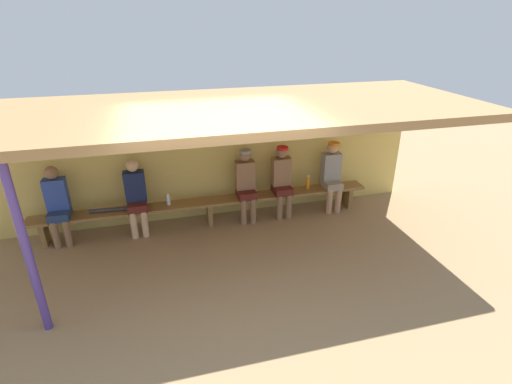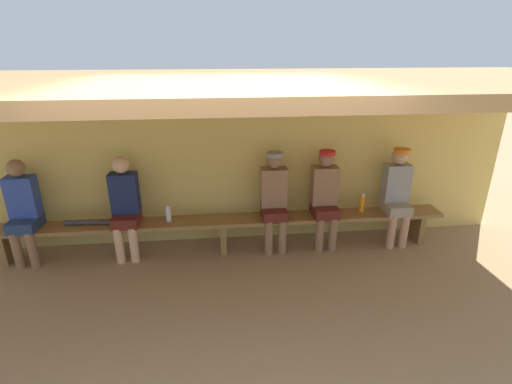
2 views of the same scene
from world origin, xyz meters
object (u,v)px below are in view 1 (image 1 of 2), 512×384
support_post (27,252)px  bench (209,204)px  player_near_post (246,182)px  water_bottle_green (308,182)px  player_in_blue (136,194)px  player_middle (282,178)px  player_rightmost (332,173)px  baseball_bat (115,209)px  water_bottle_clear (168,200)px  player_in_white (57,203)px

support_post → bench: size_ratio=0.37×
player_near_post → water_bottle_green: (1.22, 0.04, -0.16)m
bench → player_in_blue: 1.27m
support_post → player_middle: size_ratio=1.64×
player_rightmost → baseball_bat: (-3.97, -0.00, -0.25)m
player_near_post → player_in_blue: bearing=-180.0°
water_bottle_clear → player_rightmost: bearing=-0.3°
player_middle → water_bottle_clear: player_middle is taller
bench → water_bottle_green: bearing=1.3°
player_rightmost → player_near_post: 1.68m
support_post → player_in_white: support_post is taller
support_post → water_bottle_green: support_post is taller
player_rightmost → water_bottle_clear: (-3.07, 0.02, -0.19)m
player_rightmost → water_bottle_green: player_rightmost is taller
player_in_blue → player_near_post: 1.91m
player_in_blue → player_in_white: bearing=180.0°
player_in_white → baseball_bat: size_ratio=1.61×
bench → water_bottle_clear: size_ratio=29.28×
player_in_blue → player_near_post: (1.91, 0.00, 0.02)m
bench → baseball_bat: size_ratio=7.23×
player_in_blue → water_bottle_clear: player_in_blue is taller
support_post → bench: support_post is taller
player_rightmost → bench: bearing=-179.9°
player_in_blue → player_in_white: 1.23m
water_bottle_clear → bench: bearing=-1.7°
player_near_post → player_in_white: 3.14m
support_post → player_in_white: 2.14m
water_bottle_green → water_bottle_clear: (-2.61, -0.02, -0.03)m
bench → player_in_blue: size_ratio=4.49×
water_bottle_green → baseball_bat: 3.51m
player_in_blue → player_near_post: size_ratio=0.99×
player_in_white → player_middle: (3.82, 0.00, 0.02)m
player_rightmost → player_in_white: player_rightmost is taller
water_bottle_clear → player_in_white: bearing=-179.4°
player_near_post → baseball_bat: bearing=-179.9°
player_in_white → player_middle: player_middle is taller
player_in_white → support_post: bearing=-86.5°
player_near_post → water_bottle_clear: bearing=179.3°
player_in_blue → player_rightmost: 3.59m
bench → player_middle: (1.37, 0.00, 0.36)m
player_in_white → water_bottle_green: player_in_white is taller
support_post → player_rightmost: (4.69, 2.10, -0.35)m
support_post → player_near_post: support_post is taller
player_in_white → water_bottle_clear: player_in_white is taller
support_post → player_rightmost: bearing=24.1°
bench → player_rightmost: 2.39m
player_near_post → player_in_white: (-3.14, -0.00, -0.02)m
bench → player_rightmost: (2.37, 0.00, 0.36)m
player_rightmost → water_bottle_green: size_ratio=5.04×
player_rightmost → player_near_post: bearing=180.0°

